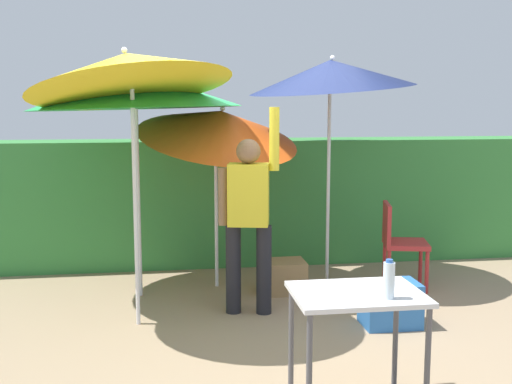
# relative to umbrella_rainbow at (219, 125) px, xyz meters

# --- Properties ---
(ground_plane) EXTENTS (24.00, 24.00, 0.00)m
(ground_plane) POSITION_rel_umbrella_rainbow_xyz_m (0.27, -1.05, -1.70)
(ground_plane) COLOR #9E8466
(hedge_row) EXTENTS (8.00, 0.70, 1.48)m
(hedge_row) POSITION_rel_umbrella_rainbow_xyz_m (0.27, 1.03, -0.96)
(hedge_row) COLOR #38843D
(hedge_row) RESTS_ON ground_plane
(umbrella_rainbow) EXTENTS (1.73, 1.68, 2.15)m
(umbrella_rainbow) POSITION_rel_umbrella_rainbow_xyz_m (0.00, 0.00, 0.00)
(umbrella_rainbow) COLOR silver
(umbrella_rainbow) RESTS_ON ground_plane
(umbrella_orange) EXTENTS (1.75, 1.74, 2.47)m
(umbrella_orange) POSITION_rel_umbrella_rainbow_xyz_m (1.17, -0.01, 0.51)
(umbrella_orange) COLOR silver
(umbrella_orange) RESTS_ON ground_plane
(umbrella_yellow) EXTENTS (2.06, 2.06, 2.26)m
(umbrella_yellow) POSITION_rel_umbrella_rainbow_xyz_m (-0.83, -0.23, 0.34)
(umbrella_yellow) COLOR silver
(umbrella_yellow) RESTS_ON ground_plane
(umbrella_navy) EXTENTS (1.75, 1.72, 2.58)m
(umbrella_navy) POSITION_rel_umbrella_rainbow_xyz_m (-0.84, -1.08, 0.48)
(umbrella_navy) COLOR silver
(umbrella_navy) RESTS_ON ground_plane
(person_vendor) EXTENTS (0.56, 0.29, 1.88)m
(person_vendor) POSITION_rel_umbrella_rainbow_xyz_m (0.18, -0.91, -0.76)
(person_vendor) COLOR black
(person_vendor) RESTS_ON ground_plane
(chair_plastic) EXTENTS (0.53, 0.53, 0.89)m
(chair_plastic) POSITION_rel_umbrella_rainbow_xyz_m (1.83, -0.34, -1.18)
(chair_plastic) COLOR #B72D2D
(chair_plastic) RESTS_ON ground_plane
(cooler_box) EXTENTS (0.48, 0.35, 0.39)m
(cooler_box) POSITION_rel_umbrella_rainbow_xyz_m (1.35, -1.41, -1.50)
(cooler_box) COLOR #2D6BB7
(cooler_box) RESTS_ON ground_plane
(crate_cardboard) EXTENTS (0.43, 0.35, 0.33)m
(crate_cardboard) POSITION_rel_umbrella_rainbow_xyz_m (0.62, -0.33, -1.53)
(crate_cardboard) COLOR #9E7A4C
(crate_cardboard) RESTS_ON ground_plane
(folding_table) EXTENTS (0.80, 0.60, 0.76)m
(folding_table) POSITION_rel_umbrella_rainbow_xyz_m (0.60, -2.80, -1.03)
(folding_table) COLOR #4C4C51
(folding_table) RESTS_ON ground_plane
(bottle_water) EXTENTS (0.07, 0.07, 0.24)m
(bottle_water) POSITION_rel_umbrella_rainbow_xyz_m (0.74, -2.96, -0.82)
(bottle_water) COLOR silver
(bottle_water) RESTS_ON folding_table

